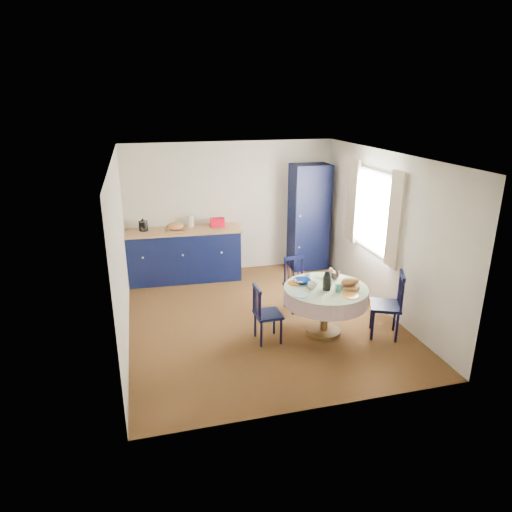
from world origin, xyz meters
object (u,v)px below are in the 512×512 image
Objects in this scene: kitchen_counter at (182,254)px; pantry_cabinet at (309,217)px; mug_b at (338,289)px; mug_d at (307,277)px; chair_right at (389,304)px; chair_left at (266,313)px; chair_far at (297,284)px; mug_c at (335,275)px; mug_a at (312,285)px; dining_table at (326,295)px; cobalt_bowl at (302,281)px.

kitchen_counter is 1.07× the size of pantry_cabinet.
mug_b is 1.10× the size of mug_d.
kitchen_counter is at bearing 123.49° from mug_b.
chair_left is at bearing -74.18° from chair_right.
kitchen_counter is 2.40m from chair_far.
mug_c is at bearing -46.51° from kitchen_counter.
kitchen_counter is 18.11× the size of mug_a.
dining_table is 1.39× the size of chair_far.
kitchen_counter is 3.06m from mug_a.
mug_d is at bearing 114.70° from dining_table.
kitchen_counter reaches higher than chair_far.
chair_right is 1.21m from mug_d.
mug_a reaches higher than cobalt_bowl.
chair_right is 0.80m from mug_b.
mug_c is at bearing -78.47° from chair_left.
chair_left is 0.76m from mug_a.
chair_far reaches higher than chair_left.
dining_table reaches higher than chair_left.
kitchen_counter is 1.86× the size of dining_table.
chair_left reaches higher than mug_d.
cobalt_bowl is (-0.06, 0.22, -0.02)m from mug_a.
pantry_cabinet is at bearing -33.27° from chair_left.
chair_left is 8.35× the size of mug_b.
pantry_cabinet reaches higher than mug_c.
mug_a is (1.55, -2.62, 0.27)m from kitchen_counter.
chair_far is 0.74m from cobalt_bowl.
chair_right is at bearing -25.09° from cobalt_bowl.
chair_left is 0.98× the size of chair_far.
mug_a is (0.68, 0.01, 0.34)m from chair_left.
chair_far reaches higher than mug_a.
chair_right is (0.10, -2.96, -0.54)m from pantry_cabinet.
pantry_cabinet is at bearing 74.59° from dining_table.
chair_left is 3.42× the size of cobalt_bowl.
kitchen_counter is at bearing 130.50° from mug_c.
dining_table reaches higher than mug_c.
cobalt_bowl is at bearing 132.02° from mug_b.
pantry_cabinet reaches higher than cobalt_bowl.
dining_table reaches higher than cobalt_bowl.
dining_table is at bearing -131.80° from mug_c.
chair_far is at bearing 86.06° from mug_d.
pantry_cabinet is at bearing 70.24° from mug_a.
kitchen_counter is 2.59× the size of chair_far.
chair_far is 0.79m from mug_c.
chair_right is 10.65× the size of mug_d.
kitchen_counter reaches higher than dining_table.
mug_d is at bearing 168.64° from mug_c.
chair_left is 6.43× the size of mug_c.
chair_far is 1.13m from mug_b.
mug_c is (0.15, 0.45, 0.00)m from mug_b.
cobalt_bowl is at bearing 141.65° from dining_table.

